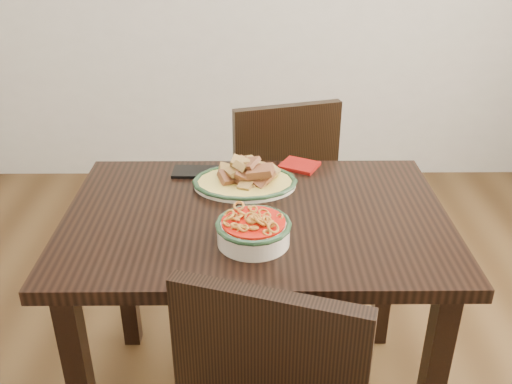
{
  "coord_description": "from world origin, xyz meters",
  "views": [
    {
      "loc": [
        -0.05,
        -1.56,
        1.58
      ],
      "look_at": [
        -0.04,
        -0.08,
        0.81
      ],
      "focal_mm": 40.0,
      "sensor_mm": 36.0,
      "label": 1
    }
  ],
  "objects_px": {
    "chair_far": "(277,187)",
    "noodle_bowl": "(253,228)",
    "smartphone": "(198,172)",
    "fish_plate": "(245,173)",
    "dining_table": "(256,244)"
  },
  "relations": [
    {
      "from": "chair_far",
      "to": "noodle_bowl",
      "type": "relative_size",
      "value": 4.35
    },
    {
      "from": "chair_far",
      "to": "smartphone",
      "type": "distance_m",
      "value": 0.55
    },
    {
      "from": "chair_far",
      "to": "fish_plate",
      "type": "relative_size",
      "value": 2.72
    },
    {
      "from": "smartphone",
      "to": "noodle_bowl",
      "type": "bearing_deg",
      "value": -65.49
    },
    {
      "from": "noodle_bowl",
      "to": "chair_far",
      "type": "bearing_deg",
      "value": 82.98
    },
    {
      "from": "noodle_bowl",
      "to": "smartphone",
      "type": "bearing_deg",
      "value": 113.05
    },
    {
      "from": "chair_far",
      "to": "noodle_bowl",
      "type": "bearing_deg",
      "value": 67.02
    },
    {
      "from": "noodle_bowl",
      "to": "dining_table",
      "type": "bearing_deg",
      "value": 87.06
    },
    {
      "from": "chair_far",
      "to": "fish_plate",
      "type": "bearing_deg",
      "value": 59.33
    },
    {
      "from": "fish_plate",
      "to": "dining_table",
      "type": "bearing_deg",
      "value": -79.15
    },
    {
      "from": "dining_table",
      "to": "smartphone",
      "type": "relative_size",
      "value": 6.62
    },
    {
      "from": "fish_plate",
      "to": "noodle_bowl",
      "type": "xyz_separation_m",
      "value": [
        0.03,
        -0.34,
        -0.0
      ]
    },
    {
      "from": "dining_table",
      "to": "fish_plate",
      "type": "xyz_separation_m",
      "value": [
        -0.03,
        0.18,
        0.15
      ]
    },
    {
      "from": "dining_table",
      "to": "smartphone",
      "type": "distance_m",
      "value": 0.35
    },
    {
      "from": "fish_plate",
      "to": "smartphone",
      "type": "relative_size",
      "value": 1.93
    }
  ]
}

